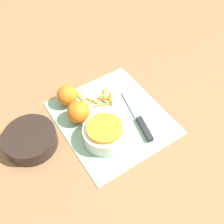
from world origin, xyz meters
TOP-DOWN VIEW (x-y plane):
  - ground_plane at (0.00, 0.00)m, footprint 4.00×4.00m
  - cutting_board at (0.00, 0.00)m, footprint 0.42×0.38m
  - bowl_speckled at (-0.07, 0.07)m, footprint 0.15×0.15m
  - bowl_dark at (0.06, 0.30)m, footprint 0.18×0.18m
  - knife at (-0.09, -0.07)m, footprint 0.25×0.08m
  - orange_left at (0.16, 0.10)m, footprint 0.08×0.08m
  - orange_right at (0.06, 0.11)m, footprint 0.08×0.08m
  - peel_pile at (0.10, -0.01)m, footprint 0.15×0.15m

SIDE VIEW (x-z plane):
  - ground_plane at x=0.00m, z-range 0.00..0.00m
  - cutting_board at x=0.00m, z-range 0.00..0.01m
  - peel_pile at x=0.10m, z-range 0.00..0.01m
  - knife at x=-0.09m, z-range 0.00..0.02m
  - bowl_dark at x=0.06m, z-range 0.00..0.06m
  - bowl_speckled at x=-0.07m, z-range 0.00..0.08m
  - orange_left at x=0.16m, z-range 0.01..0.09m
  - orange_right at x=0.06m, z-range 0.01..0.09m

